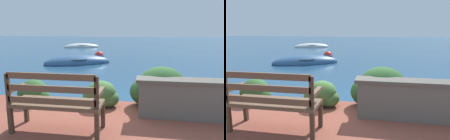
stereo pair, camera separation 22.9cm
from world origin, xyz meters
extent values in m
plane|color=navy|center=(0.00, 0.00, 0.00)|extent=(80.00, 80.00, 0.00)
cube|color=#433123|center=(-0.90, -1.26, 0.42)|extent=(0.06, 0.06, 0.40)
cube|color=#433123|center=(0.39, -1.26, 0.42)|extent=(0.06, 0.06, 0.40)
cube|color=#433123|center=(-0.90, -1.68, 0.42)|extent=(0.06, 0.06, 0.40)
cube|color=#433123|center=(0.39, -1.68, 0.42)|extent=(0.06, 0.06, 0.40)
cube|color=brown|center=(-0.26, -1.47, 0.65)|extent=(1.35, 0.48, 0.05)
cube|color=brown|center=(-0.26, -1.68, 0.75)|extent=(1.28, 0.04, 0.09)
cube|color=brown|center=(-0.26, -1.68, 0.93)|extent=(1.28, 0.04, 0.09)
cube|color=brown|center=(-0.26, -1.68, 1.10)|extent=(1.28, 0.04, 0.09)
cube|color=#433123|center=(-0.90, -1.68, 0.90)|extent=(0.06, 0.04, 0.45)
cube|color=#433123|center=(0.39, -1.68, 0.90)|extent=(0.06, 0.04, 0.45)
cube|color=brown|center=(-0.90, -1.47, 0.85)|extent=(0.07, 0.43, 0.05)
cube|color=brown|center=(0.39, -1.47, 0.85)|extent=(0.07, 0.43, 0.05)
cube|color=#666056|center=(1.94, -0.67, 0.53)|extent=(2.04, 0.35, 0.62)
cube|color=#565249|center=(1.94, -0.67, 0.87)|extent=(2.14, 0.39, 0.06)
ellipsoid|color=#2D5628|center=(-1.26, -0.36, 0.46)|extent=(0.57, 0.52, 0.49)
ellipsoid|color=#2D5628|center=(-1.42, -0.32, 0.39)|extent=(0.43, 0.39, 0.34)
ellipsoid|color=#2D5628|center=(-1.12, -0.39, 0.38)|extent=(0.40, 0.36, 0.32)
ellipsoid|color=#426B33|center=(0.17, -0.33, 0.47)|extent=(0.59, 0.53, 0.51)
ellipsoid|color=#426B33|center=(0.00, -0.28, 0.40)|extent=(0.45, 0.40, 0.36)
ellipsoid|color=#426B33|center=(0.31, -0.35, 0.38)|extent=(0.42, 0.37, 0.33)
ellipsoid|color=#2D5628|center=(1.33, -0.24, 0.62)|extent=(0.95, 0.85, 0.81)
ellipsoid|color=#2D5628|center=(1.07, -0.17, 0.50)|extent=(0.71, 0.64, 0.57)
ellipsoid|color=#2D5628|center=(1.57, -0.28, 0.48)|extent=(0.66, 0.60, 0.52)
ellipsoid|color=#2D517A|center=(-2.33, 5.90, 0.06)|extent=(3.48, 2.62, 0.76)
torus|color=#2D4157|center=(-2.33, 5.90, 0.26)|extent=(1.70, 1.70, 0.07)
cube|color=#846647|center=(-1.89, 6.13, 0.23)|extent=(0.57, 0.94, 0.04)
cube|color=#846647|center=(-2.69, 5.71, 0.23)|extent=(0.57, 0.94, 0.04)
ellipsoid|color=silver|center=(-4.88, 14.97, 0.05)|extent=(3.34, 2.22, 0.64)
torus|color=gray|center=(-4.88, 14.97, 0.22)|extent=(1.48, 1.48, 0.07)
cube|color=#846647|center=(-4.45, 15.15, 0.19)|extent=(0.45, 0.88, 0.04)
cube|color=#846647|center=(-5.25, 14.82, 0.19)|extent=(0.45, 0.88, 0.04)
sphere|color=red|center=(-1.82, 8.57, 0.09)|extent=(0.53, 0.53, 0.53)
torus|color=navy|center=(-1.82, 8.57, 0.09)|extent=(0.58, 0.58, 0.06)
camera|label=1|loc=(1.03, -4.39, 1.75)|focal=35.00mm
camera|label=2|loc=(1.26, -4.35, 1.75)|focal=35.00mm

